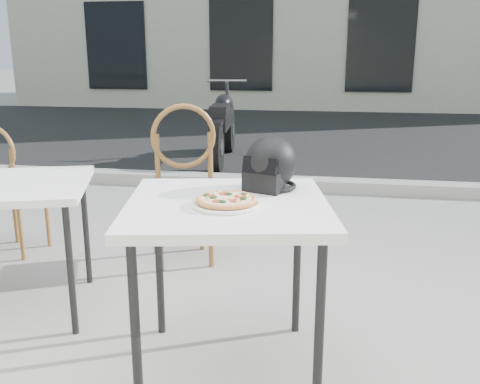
% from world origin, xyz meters
% --- Properties ---
extents(ground, '(80.00, 80.00, 0.00)m').
position_xyz_m(ground, '(0.00, 0.00, 0.00)').
color(ground, gray).
rests_on(ground, ground).
extents(street_asphalt, '(30.00, 8.00, 0.00)m').
position_xyz_m(street_asphalt, '(0.00, 7.00, 0.00)').
color(street_asphalt, black).
rests_on(street_asphalt, ground).
extents(curb, '(30.00, 0.25, 0.12)m').
position_xyz_m(curb, '(0.00, 3.00, 0.06)').
color(curb, '#9D9B93').
rests_on(curb, ground).
extents(cafe_table_main, '(1.01, 1.01, 0.82)m').
position_xyz_m(cafe_table_main, '(0.15, -0.49, 0.75)').
color(cafe_table_main, white).
rests_on(cafe_table_main, ground).
extents(plate, '(0.35, 0.35, 0.02)m').
position_xyz_m(plate, '(0.16, -0.56, 0.83)').
color(plate, white).
rests_on(plate, cafe_table_main).
extents(pizza, '(0.33, 0.33, 0.03)m').
position_xyz_m(pizza, '(0.16, -0.56, 0.85)').
color(pizza, '#E59353').
rests_on(pizza, plate).
extents(helmet, '(0.31, 0.32, 0.25)m').
position_xyz_m(helmet, '(0.31, -0.24, 0.93)').
color(helmet, black).
rests_on(helmet, cafe_table_main).
extents(cafe_chair_main, '(0.57, 0.57, 1.13)m').
position_xyz_m(cafe_chair_main, '(-0.39, 0.73, 0.63)').
color(cafe_chair_main, brown).
rests_on(cafe_chair_main, ground).
extents(cafe_table_side, '(1.01, 1.01, 0.76)m').
position_xyz_m(cafe_table_side, '(-1.13, -0.09, 0.69)').
color(cafe_table_side, white).
rests_on(cafe_table_side, ground).
extents(cafe_chair_side, '(0.42, 0.42, 0.97)m').
position_xyz_m(cafe_chair_side, '(-1.69, 0.71, 0.54)').
color(cafe_chair_side, brown).
rests_on(cafe_chair_side, ground).
extents(motorcycle, '(0.56, 2.16, 1.07)m').
position_xyz_m(motorcycle, '(-0.84, 4.34, 0.47)').
color(motorcycle, black).
rests_on(motorcycle, street_asphalt).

